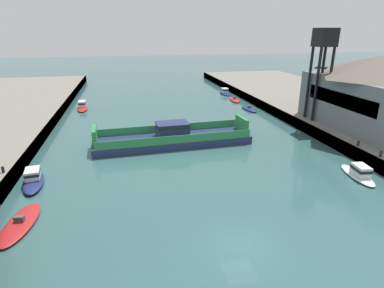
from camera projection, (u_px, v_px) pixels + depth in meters
name	position (u px, v px, depth m)	size (l,w,h in m)	color
ground_plane	(241.00, 246.00, 23.70)	(400.00, 400.00, 0.00)	#335B5B
chain_ferry	(173.00, 138.00, 44.61)	(22.50, 6.71, 3.30)	navy
moored_boat_near_left	(359.00, 173.00, 34.55)	(2.68, 6.04, 1.56)	white
moored_boat_near_right	(235.00, 100.00, 73.01)	(2.39, 6.10, 0.96)	red
moored_boat_mid_left	(249.00, 109.00, 64.41)	(2.33, 5.75, 0.93)	navy
moored_boat_mid_right	(82.00, 106.00, 65.23)	(2.34, 7.05, 1.64)	red
moored_boat_far_left	(225.00, 92.00, 80.74)	(2.19, 5.95, 1.50)	navy
moored_boat_far_right	(20.00, 223.00, 26.08)	(3.06, 6.85, 0.90)	red
moored_boat_upstream_a	(33.00, 179.00, 33.06)	(2.81, 6.13, 1.58)	navy
warehouse_shed	(378.00, 92.00, 45.32)	(12.64, 20.85, 10.58)	slate
crane_tower	(323.00, 51.00, 48.18)	(2.87, 2.87, 14.17)	black
bollard_right_aft	(381.00, 153.00, 35.91)	(0.32, 0.32, 0.71)	black
bollard_left_far	(3.00, 169.00, 31.84)	(0.32, 0.32, 0.71)	black
bollard_right_far	(358.00, 143.00, 39.31)	(0.32, 0.32, 0.71)	black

